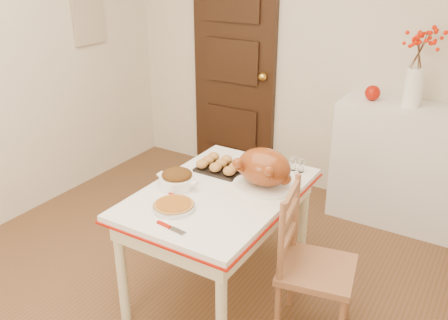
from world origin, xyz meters
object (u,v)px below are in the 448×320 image
Objects in this scene: turkey_platter at (264,169)px; pumpkin_pie at (174,205)px; sideboard at (398,165)px; kitchen_table at (220,242)px; chair_oak at (317,266)px.

turkey_platter is 1.66× the size of pumpkin_pie.
sideboard is 2.03m from pumpkin_pie.
kitchen_table is 0.52m from pumpkin_pie.
turkey_platter reaches higher than sideboard.
sideboard is 1.55m from chair_oak.
pumpkin_pie is at bearing -106.88° from kitchen_table.
sideboard is 0.80× the size of kitchen_table.
turkey_platter is at bearing 39.64° from kitchen_table.
chair_oak is (-0.07, -1.55, -0.03)m from sideboard.
kitchen_table is at bearing 75.65° from chair_oak.
kitchen_table is at bearing -115.64° from sideboard.
turkey_platter is (-0.45, 0.21, 0.40)m from chair_oak.
turkey_platter is at bearing 58.41° from pumpkin_pie.
chair_oak reaches higher than kitchen_table.
chair_oak reaches higher than pumpkin_pie.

